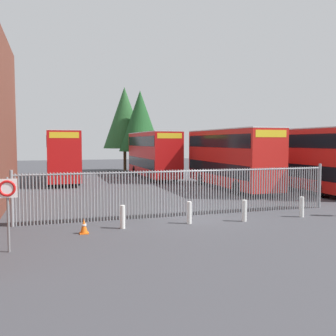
# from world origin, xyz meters

# --- Properties ---
(ground_plane) EXTENTS (100.00, 100.00, 0.00)m
(ground_plane) POSITION_xyz_m (0.00, 8.00, 0.00)
(ground_plane) COLOR #3D3D42
(palisade_fence) EXTENTS (15.34, 0.14, 2.35)m
(palisade_fence) POSITION_xyz_m (-0.40, 0.00, 1.18)
(palisade_fence) COLOR gray
(palisade_fence) RESTS_ON ground
(double_decker_bus_near_gate) EXTENTS (2.54, 10.81, 4.42)m
(double_decker_bus_near_gate) POSITION_xyz_m (10.79, 6.45, 2.42)
(double_decker_bus_near_gate) COLOR red
(double_decker_bus_near_gate) RESTS_ON ground
(double_decker_bus_behind_fence_left) EXTENTS (2.54, 10.81, 4.42)m
(double_decker_bus_behind_fence_left) POSITION_xyz_m (6.31, 8.71, 2.42)
(double_decker_bus_behind_fence_left) COLOR red
(double_decker_bus_behind_fence_left) RESTS_ON ground
(double_decker_bus_behind_fence_right) EXTENTS (2.54, 10.81, 4.42)m
(double_decker_bus_behind_fence_right) POSITION_xyz_m (2.97, 18.47, 2.42)
(double_decker_bus_behind_fence_right) COLOR red
(double_decker_bus_behind_fence_right) RESTS_ON ground
(double_decker_bus_far_back) EXTENTS (2.54, 10.81, 4.42)m
(double_decker_bus_far_back) POSITION_xyz_m (-5.44, 17.69, 2.42)
(double_decker_bus_far_back) COLOR red
(double_decker_bus_far_back) RESTS_ON ground
(bollard_near_left) EXTENTS (0.20, 0.20, 0.95)m
(bollard_near_left) POSITION_xyz_m (-3.70, -1.72, 0.47)
(bollard_near_left) COLOR silver
(bollard_near_left) RESTS_ON ground
(bollard_center_front) EXTENTS (0.20, 0.20, 0.95)m
(bollard_center_front) POSITION_xyz_m (-0.81, -1.66, 0.47)
(bollard_center_front) COLOR silver
(bollard_center_front) RESTS_ON ground
(bollard_near_right) EXTENTS (0.20, 0.20, 0.95)m
(bollard_near_right) POSITION_xyz_m (1.67, -1.95, 0.47)
(bollard_near_right) COLOR silver
(bollard_near_right) RESTS_ON ground
(bollard_far_right) EXTENTS (0.20, 0.20, 0.95)m
(bollard_far_right) POSITION_xyz_m (4.71, -1.88, 0.47)
(bollard_far_right) COLOR silver
(bollard_far_right) RESTS_ON ground
(traffic_cone_by_gate) EXTENTS (0.34, 0.34, 0.59)m
(traffic_cone_by_gate) POSITION_xyz_m (-5.27, -2.13, 0.29)
(traffic_cone_by_gate) COLOR orange
(traffic_cone_by_gate) RESTS_ON ground
(speed_limit_sign_post) EXTENTS (0.60, 0.14, 2.40)m
(speed_limit_sign_post) POSITION_xyz_m (-7.76, -3.91, 1.78)
(speed_limit_sign_post) COLOR slate
(speed_limit_sign_post) RESTS_ON ground
(tree_tall_back) EXTENTS (4.83, 4.83, 9.32)m
(tree_tall_back) POSITION_xyz_m (3.42, 25.71, 5.86)
(tree_tall_back) COLOR #4C3823
(tree_tall_back) RESTS_ON ground
(tree_short_side) EXTENTS (5.08, 5.08, 9.99)m
(tree_short_side) POSITION_xyz_m (2.10, 28.19, 6.35)
(tree_short_side) COLOR #4C3823
(tree_short_side) RESTS_ON ground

